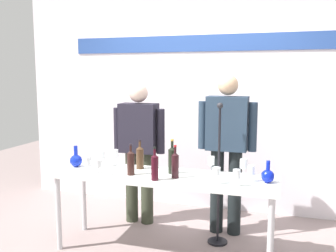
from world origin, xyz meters
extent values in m
plane|color=gray|center=(0.00, 0.00, 0.00)|extent=(10.00, 10.00, 0.00)
cube|color=white|center=(0.00, 1.39, 1.50)|extent=(4.71, 0.10, 3.00)
cube|color=#2C4D99|center=(0.00, 1.33, 2.08)|extent=(3.30, 0.01, 0.20)
cube|color=white|center=(0.00, 0.00, 0.75)|extent=(2.10, 0.58, 0.04)
cylinder|color=silver|center=(-0.99, -0.24, 0.36)|extent=(0.05, 0.05, 0.73)
cylinder|color=silver|center=(0.99, -0.24, 0.36)|extent=(0.05, 0.05, 0.73)
cylinder|color=silver|center=(-0.99, 0.24, 0.36)|extent=(0.05, 0.05, 0.73)
cylinder|color=silver|center=(0.99, 0.24, 0.36)|extent=(0.05, 0.05, 0.73)
sphere|color=#1125B3|center=(-0.94, 0.03, 0.83)|extent=(0.12, 0.12, 0.12)
cylinder|color=#1125B3|center=(-0.94, 0.03, 0.93)|extent=(0.04, 0.04, 0.10)
sphere|color=#0B1DBC|center=(0.94, 0.03, 0.82)|extent=(0.11, 0.11, 0.11)
cylinder|color=#0B1DBC|center=(0.94, 0.03, 0.92)|extent=(0.03, 0.03, 0.09)
cylinder|color=#323828|center=(-0.59, 0.63, 0.41)|extent=(0.14, 0.14, 0.83)
cylinder|color=#323828|center=(-0.40, 0.63, 0.41)|extent=(0.14, 0.14, 0.83)
cube|color=black|center=(-0.50, 0.63, 1.10)|extent=(0.42, 0.22, 0.55)
cylinder|color=black|center=(-0.76, 0.63, 1.07)|extent=(0.09, 0.09, 0.50)
cylinder|color=black|center=(-0.24, 0.63, 1.07)|extent=(0.09, 0.09, 0.50)
sphere|color=beige|center=(-0.50, 0.63, 1.49)|extent=(0.21, 0.21, 0.21)
cylinder|color=black|center=(0.40, 0.63, 0.46)|extent=(0.14, 0.14, 0.91)
cylinder|color=black|center=(0.59, 0.63, 0.46)|extent=(0.14, 0.14, 0.91)
cube|color=#263749|center=(0.50, 0.63, 1.19)|extent=(0.42, 0.22, 0.56)
cylinder|color=#263749|center=(0.23, 0.63, 1.16)|extent=(0.09, 0.09, 0.51)
cylinder|color=#263749|center=(0.76, 0.63, 1.16)|extent=(0.09, 0.09, 0.51)
sphere|color=#D6AB85|center=(0.50, 0.63, 1.59)|extent=(0.21, 0.21, 0.21)
cylinder|color=black|center=(0.14, -0.07, 0.87)|extent=(0.07, 0.07, 0.21)
cone|color=black|center=(0.14, -0.07, 0.99)|extent=(0.07, 0.07, 0.03)
cylinder|color=black|center=(0.14, -0.07, 1.01)|extent=(0.02, 0.02, 0.08)
cylinder|color=red|center=(0.14, -0.07, 1.06)|extent=(0.03, 0.03, 0.02)
cylinder|color=black|center=(0.06, 0.08, 0.88)|extent=(0.07, 0.07, 0.23)
cone|color=black|center=(0.06, 0.08, 1.01)|extent=(0.07, 0.07, 0.03)
cylinder|color=black|center=(0.06, 0.08, 1.04)|extent=(0.03, 0.03, 0.08)
cylinder|color=gold|center=(0.06, 0.08, 1.09)|extent=(0.03, 0.03, 0.02)
cylinder|color=#350A15|center=(-0.02, -0.19, 0.87)|extent=(0.06, 0.06, 0.21)
cone|color=#350A15|center=(-0.02, -0.19, 0.99)|extent=(0.06, 0.06, 0.03)
cylinder|color=#350A15|center=(-0.02, -0.19, 1.01)|extent=(0.02, 0.02, 0.07)
cylinder|color=black|center=(-0.02, -0.19, 1.06)|extent=(0.03, 0.03, 0.02)
cylinder|color=#452D1B|center=(-0.29, 0.15, 0.87)|extent=(0.07, 0.07, 0.20)
cone|color=#452D1B|center=(-0.29, 0.15, 0.98)|extent=(0.07, 0.07, 0.03)
cylinder|color=#452D1B|center=(-0.29, 0.15, 1.00)|extent=(0.02, 0.02, 0.07)
cylinder|color=black|center=(-0.29, 0.15, 1.05)|extent=(0.03, 0.03, 0.02)
cylinder|color=black|center=(-0.29, -0.09, 0.87)|extent=(0.07, 0.07, 0.21)
cone|color=black|center=(-0.29, -0.09, 0.98)|extent=(0.07, 0.07, 0.03)
cylinder|color=black|center=(-0.29, -0.09, 1.01)|extent=(0.02, 0.02, 0.07)
cylinder|color=black|center=(-0.29, -0.09, 1.05)|extent=(0.03, 0.03, 0.02)
cylinder|color=white|center=(-0.70, 0.12, 0.77)|extent=(0.06, 0.06, 0.00)
cylinder|color=white|center=(-0.70, 0.12, 0.80)|extent=(0.01, 0.01, 0.07)
cylinder|color=white|center=(-0.70, 0.12, 0.88)|extent=(0.07, 0.07, 0.09)
cylinder|color=white|center=(-0.70, -0.16, 0.77)|extent=(0.05, 0.05, 0.00)
cylinder|color=white|center=(-0.70, -0.16, 0.80)|extent=(0.01, 0.01, 0.07)
cylinder|color=white|center=(-0.70, -0.16, 0.88)|extent=(0.06, 0.06, 0.09)
cylinder|color=white|center=(-0.60, 0.24, 0.77)|extent=(0.06, 0.06, 0.00)
cylinder|color=white|center=(-0.60, 0.24, 0.81)|extent=(0.01, 0.01, 0.08)
cylinder|color=white|center=(-0.60, 0.24, 0.88)|extent=(0.06, 0.06, 0.08)
cylinder|color=white|center=(-0.57, -0.20, 0.77)|extent=(0.06, 0.06, 0.00)
cylinder|color=white|center=(-0.57, -0.20, 0.81)|extent=(0.01, 0.01, 0.08)
cylinder|color=white|center=(-0.57, -0.20, 0.88)|extent=(0.06, 0.06, 0.07)
cylinder|color=white|center=(0.41, 0.21, 0.77)|extent=(0.06, 0.06, 0.00)
cylinder|color=white|center=(0.41, 0.21, 0.81)|extent=(0.01, 0.01, 0.07)
cylinder|color=white|center=(0.41, 0.21, 0.88)|extent=(0.06, 0.06, 0.08)
cylinder|color=white|center=(0.53, -0.14, 0.77)|extent=(0.06, 0.06, 0.00)
cylinder|color=white|center=(0.53, -0.14, 0.81)|extent=(0.01, 0.01, 0.08)
cylinder|color=white|center=(0.53, -0.14, 0.88)|extent=(0.07, 0.07, 0.07)
cylinder|color=white|center=(0.80, 0.02, 0.77)|extent=(0.06, 0.06, 0.00)
cylinder|color=white|center=(0.80, 0.02, 0.80)|extent=(0.01, 0.01, 0.06)
cylinder|color=white|center=(0.80, 0.02, 0.87)|extent=(0.06, 0.06, 0.07)
cylinder|color=white|center=(0.72, 0.22, 0.77)|extent=(0.05, 0.05, 0.00)
cylinder|color=white|center=(0.72, 0.22, 0.80)|extent=(0.01, 0.01, 0.06)
cylinder|color=white|center=(0.72, 0.22, 0.88)|extent=(0.07, 0.07, 0.09)
cylinder|color=white|center=(0.70, -0.16, 0.77)|extent=(0.06, 0.06, 0.00)
cylinder|color=white|center=(0.70, -0.16, 0.80)|extent=(0.01, 0.01, 0.06)
cylinder|color=white|center=(0.70, -0.16, 0.87)|extent=(0.06, 0.06, 0.08)
cylinder|color=black|center=(0.46, 0.36, 0.01)|extent=(0.20, 0.20, 0.02)
cylinder|color=black|center=(0.46, 0.36, 0.68)|extent=(0.02, 0.02, 1.37)
sphere|color=#232328|center=(0.46, 0.36, 1.40)|extent=(0.06, 0.06, 0.06)
camera|label=1|loc=(1.05, -3.20, 1.69)|focal=39.66mm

